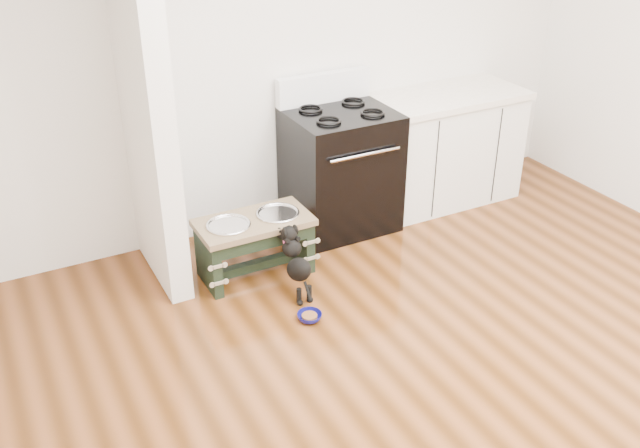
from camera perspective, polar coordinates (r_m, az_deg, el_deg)
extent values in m
plane|color=#45240C|center=(4.05, 13.77, -13.74)|extent=(5.00, 5.00, 0.00)
plane|color=silver|center=(5.29, -2.53, 13.98)|extent=(5.00, 0.00, 5.00)
cube|color=silver|center=(4.55, -13.99, 10.75)|extent=(0.15, 0.80, 2.70)
cube|color=black|center=(5.40, 1.65, 4.30)|extent=(0.76, 0.65, 0.92)
cube|color=black|center=(5.19, 3.32, 2.45)|extent=(0.58, 0.02, 0.50)
cylinder|color=silver|center=(5.02, 3.65, 5.56)|extent=(0.56, 0.02, 0.02)
cube|color=white|center=(5.43, 0.29, 10.86)|extent=(0.76, 0.08, 0.22)
torus|color=black|center=(5.03, 0.70, 8.24)|extent=(0.18, 0.18, 0.02)
torus|color=black|center=(5.20, 4.24, 8.86)|extent=(0.18, 0.18, 0.02)
torus|color=black|center=(5.26, -0.76, 9.18)|extent=(0.18, 0.18, 0.02)
torus|color=black|center=(5.43, 2.67, 9.75)|extent=(0.18, 0.18, 0.02)
cube|color=silver|center=(5.94, 9.85, 5.86)|extent=(1.20, 0.60, 0.86)
cube|color=beige|center=(5.78, 10.23, 10.03)|extent=(1.24, 0.64, 0.05)
cube|color=black|center=(5.91, 11.04, 1.58)|extent=(1.20, 0.06, 0.10)
cube|color=black|center=(4.81, -8.92, -2.97)|extent=(0.06, 0.37, 0.38)
cube|color=black|center=(5.02, -1.68, -1.14)|extent=(0.06, 0.37, 0.38)
cube|color=black|center=(4.70, -4.48, -1.47)|extent=(0.61, 0.03, 0.09)
cube|color=black|center=(4.97, -5.15, -3.30)|extent=(0.61, 0.06, 0.06)
cube|color=brown|center=(4.80, -5.33, 0.13)|extent=(0.77, 0.41, 0.04)
cylinder|color=silver|center=(4.75, -7.32, -0.33)|extent=(0.26, 0.26, 0.05)
cylinder|color=silver|center=(4.86, -3.38, 0.62)|extent=(0.26, 0.26, 0.05)
torus|color=silver|center=(4.73, -7.34, -0.06)|extent=(0.30, 0.30, 0.02)
torus|color=silver|center=(4.85, -3.39, 0.88)|extent=(0.30, 0.30, 0.02)
cylinder|color=black|center=(4.64, -1.69, -5.79)|extent=(0.03, 0.03, 0.12)
cylinder|color=black|center=(4.67, -0.87, -5.56)|extent=(0.03, 0.03, 0.12)
sphere|color=black|center=(4.66, -1.62, -6.32)|extent=(0.04, 0.04, 0.04)
sphere|color=black|center=(4.69, -0.81, -6.08)|extent=(0.04, 0.04, 0.04)
ellipsoid|color=black|center=(4.63, -1.71, -3.65)|extent=(0.14, 0.31, 0.28)
sphere|color=black|center=(4.65, -2.27, -1.91)|extent=(0.13, 0.13, 0.13)
sphere|color=black|center=(4.63, -2.49, -0.81)|extent=(0.11, 0.11, 0.11)
sphere|color=black|center=(4.68, -3.28, -0.51)|extent=(0.04, 0.04, 0.04)
sphere|color=black|center=(4.71, -2.49, -0.32)|extent=(0.04, 0.04, 0.04)
cylinder|color=black|center=(4.59, -1.02, -5.31)|extent=(0.02, 0.09, 0.10)
torus|color=#DA4077|center=(4.64, -2.40, -1.35)|extent=(0.10, 0.07, 0.10)
imported|color=#0E0D60|center=(4.51, -0.84, -7.44)|extent=(0.17, 0.17, 0.05)
cylinder|color=brown|center=(4.51, -0.84, -7.40)|extent=(0.10, 0.10, 0.02)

